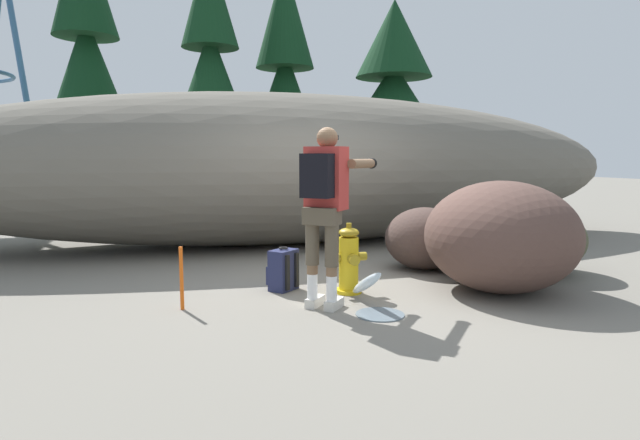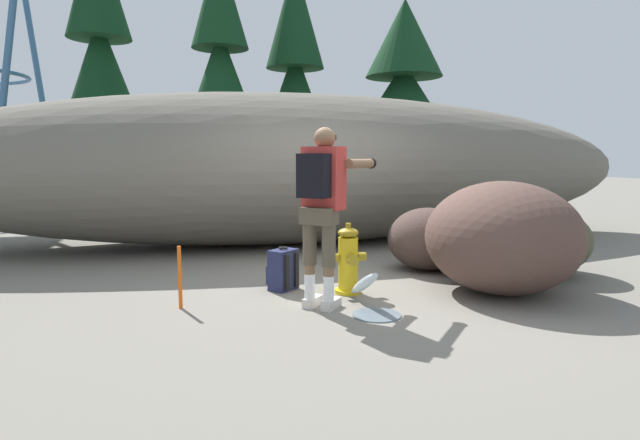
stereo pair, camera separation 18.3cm
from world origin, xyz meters
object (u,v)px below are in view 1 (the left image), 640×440
Objects in this scene: spare_backpack at (283,270)px; survey_stake at (182,278)px; boulder_small at (537,239)px; boulder_outlier at (477,248)px; boulder_large at (425,238)px; fire_hydrant at (349,261)px; boulder_mid at (501,236)px; utility_worker at (326,195)px.

spare_backpack is 1.17m from survey_stake.
boulder_small is 1.52× the size of boulder_outlier.
boulder_small is 4.31m from survey_stake.
boulder_small is (1.24, -0.58, 0.02)m from boulder_large.
fire_hydrant is 0.45× the size of boulder_mid.
fire_hydrant is at bearing -0.33° from utility_worker.
boulder_small reaches higher than boulder_outlier.
utility_worker is 1.04× the size of boulder_mid.
boulder_mid reaches higher than spare_backpack.
spare_backpack is 0.46× the size of boulder_large.
boulder_outlier is at bearing 13.67° from survey_stake.
boulder_large is at bearing -11.50° from utility_worker.
spare_backpack is 2.35m from boulder_mid.
utility_worker is 2.02m from boulder_mid.
boulder_large is (1.73, 1.27, -0.68)m from utility_worker.
boulder_mid is 1.22m from boulder_small.
boulder_large is 1.37m from boulder_small.
survey_stake reaches higher than spare_backpack.
utility_worker is 2.26× the size of boulder_outlier.
spare_backpack is 0.41× the size of boulder_small.
boulder_mid is (1.96, 0.02, -0.49)m from utility_worker.
fire_hydrant reaches higher than boulder_outlier.
boulder_mid is (1.57, -0.40, 0.25)m from fire_hydrant.
utility_worker is at bearing -12.99° from survey_stake.
boulder_outlier is at bearing 132.41° from boulder_small.
boulder_outlier is (2.09, 0.80, -0.10)m from fire_hydrant.
spare_backpack is at bearing 161.82° from boulder_mid.
fire_hydrant is 1.64m from boulder_mid.
utility_worker is at bearing 158.48° from spare_backpack.
fire_hydrant is 2.59m from boulder_small.
spare_backpack is at bearing -165.32° from boulder_large.
fire_hydrant is 0.99× the size of boulder_outlier.
boulder_outlier is (0.75, -0.04, -0.16)m from boulder_large.
boulder_large is at bearing 177.13° from boulder_outlier.
survey_stake is at bearing -166.33° from boulder_outlier.
utility_worker reaches higher than fire_hydrant.
boulder_mid is 2.74× the size of survey_stake.
utility_worker is 1.56m from survey_stake.
fire_hydrant is 1.58× the size of spare_backpack.
boulder_small reaches higher than survey_stake.
survey_stake is at bearing 72.82° from spare_backpack.
survey_stake is at bearing 119.31° from utility_worker.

